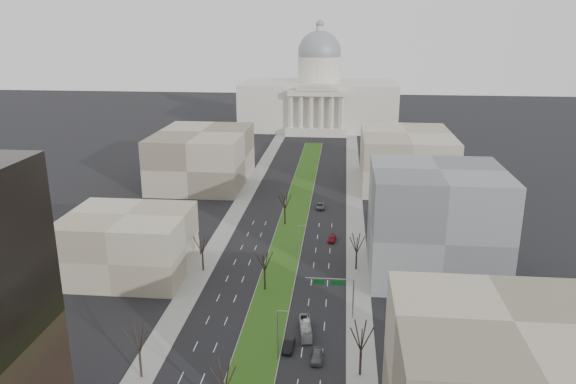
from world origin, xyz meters
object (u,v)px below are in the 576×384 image
Objects in this scene: car_grey_near at (317,356)px; car_grey_far at (320,206)px; car_black at (289,345)px; box_van at (306,328)px; car_red at (332,239)px.

car_grey_far is (-3.03, 79.52, -0.04)m from car_grey_near.
car_grey_near is 0.99× the size of car_black.
car_red is at bearing 77.77° from box_van.
car_black is at bearing -96.28° from car_grey_far.
car_black is at bearing -90.97° from car_red.
car_grey_near is 1.04× the size of car_red.
car_grey_far is at bearing 82.82° from box_van.
car_black is 0.87× the size of car_grey_far.
car_black is 1.05× the size of car_red.
car_grey_near reaches higher than car_grey_far.
car_grey_far is 0.69× the size of box_van.
car_red is (1.19, 53.33, -0.15)m from car_grey_near.
car_grey_far is 71.45m from box_van.
car_red is at bearing -85.69° from car_grey_far.
car_black is 76.78m from car_grey_far.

